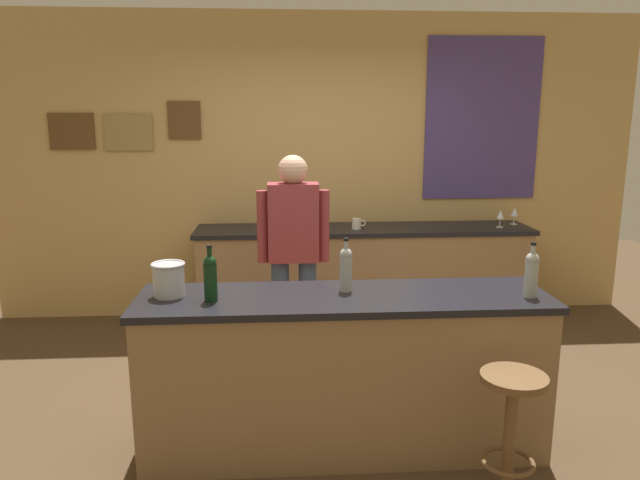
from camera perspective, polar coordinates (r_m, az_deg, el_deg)
name	(u,v)px	position (r m, az deg, el deg)	size (l,w,h in m)	color
ground_plane	(336,412)	(4.00, 1.59, -16.26)	(10.00, 10.00, 0.00)	#4C3823
back_wall	(320,166)	(5.56, 0.03, 7.14)	(6.00, 0.09, 2.80)	tan
bar_counter	(343,372)	(3.44, 2.28, -12.66)	(2.28, 0.60, 0.92)	olive
side_counter	(363,276)	(5.40, 4.20, -3.46)	(3.00, 0.56, 0.90)	olive
bartender	(294,250)	(4.26, -2.57, -0.97)	(0.52, 0.21, 1.62)	#384766
bar_stool	(511,417)	(3.12, 17.99, -15.97)	(0.32, 0.32, 0.68)	brown
wine_bottle_a	(210,276)	(3.19, -10.56, -3.47)	(0.07, 0.07, 0.31)	black
wine_bottle_b	(346,268)	(3.31, 2.52, -2.69)	(0.07, 0.07, 0.31)	#999E99
wine_bottle_c	(531,273)	(3.40, 19.77, -3.01)	(0.07, 0.07, 0.31)	#999E99
ice_bucket	(169,279)	(3.33, -14.43, -3.63)	(0.19, 0.19, 0.19)	#B7BABF
wine_glass_a	(266,218)	(5.18, -5.26, 2.18)	(0.07, 0.07, 0.16)	silver
wine_glass_b	(299,214)	(5.32, -2.06, 2.48)	(0.07, 0.07, 0.16)	silver
wine_glass_c	(500,215)	(5.52, 17.05, 2.31)	(0.07, 0.07, 0.16)	silver
wine_glass_d	(514,213)	(5.71, 18.28, 2.54)	(0.07, 0.07, 0.16)	silver
coffee_mug	(357,224)	(5.22, 3.57, 1.59)	(0.12, 0.08, 0.09)	silver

